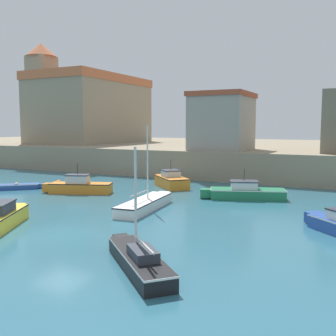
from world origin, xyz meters
TOP-DOWN VIEW (x-y plane):
  - ground_plane at (0.00, 0.00)m, footprint 200.00×200.00m
  - quay_seawall at (0.00, 40.99)m, footprint 120.00×40.00m
  - sailboat_white_0 at (0.91, 7.10)m, footprint 2.19×7.04m
  - motorboat_orange_1 at (-7.03, 10.06)m, footprint 5.63×3.10m
  - motorboat_green_2 at (5.72, 13.59)m, footprint 6.35×3.53m
  - motorboat_orange_6 at (-1.76, 16.26)m, footprint 4.60×4.47m
  - sailboat_black_7 at (6.04, -2.46)m, footprint 4.84×4.61m
  - dinghy_blue_8 at (-13.02, 9.25)m, footprint 3.46×3.25m
  - mooring_buoy at (-10.94, 11.99)m, footprint 0.60×0.60m
  - church at (-24.68, 33.89)m, footprint 15.17×18.33m
  - harbor_shed_mid_row at (0.00, 25.03)m, footprint 5.82×6.80m

SIDE VIEW (x-z plane):
  - ground_plane at x=0.00m, z-range 0.00..0.00m
  - dinghy_blue_8 at x=-13.02m, z-range -0.01..0.52m
  - mooring_buoy at x=-10.94m, z-range 0.00..0.60m
  - sailboat_white_0 at x=0.91m, z-range -2.35..3.11m
  - sailboat_black_7 at x=6.04m, z-range -1.92..2.72m
  - motorboat_green_2 at x=5.72m, z-range -0.62..1.64m
  - motorboat_orange_1 at x=-7.03m, z-range -0.65..1.77m
  - motorboat_orange_6 at x=-1.76m, z-range -0.63..1.82m
  - quay_seawall at x=0.00m, z-range 0.00..2.90m
  - harbor_shed_mid_row at x=0.00m, z-range 2.92..8.94m
  - church at x=-24.68m, z-range 0.67..15.78m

